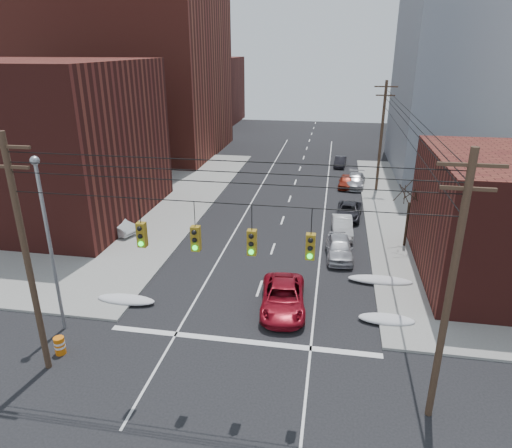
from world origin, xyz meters
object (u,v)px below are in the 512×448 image
at_px(parked_car_c, 349,211).
at_px(parked_car_f, 340,162).
at_px(lot_car_d, 100,187).
at_px(construction_barrel, 60,345).
at_px(parked_car_a, 339,248).
at_px(lot_car_b, 129,194).
at_px(lot_car_c, 41,218).
at_px(parked_car_e, 346,181).
at_px(lot_car_a, 113,224).
at_px(parked_car_b, 342,227).
at_px(parked_car_d, 355,181).
at_px(red_pickup, 283,298).

relative_size(parked_car_c, parked_car_f, 1.23).
distance_m(lot_car_d, construction_barrel, 25.99).
relative_size(parked_car_a, parked_car_c, 0.99).
bearing_deg(lot_car_b, lot_car_c, 144.51).
relative_size(lot_car_d, construction_barrel, 4.50).
relative_size(parked_car_a, parked_car_e, 1.17).
height_order(parked_car_c, lot_car_b, lot_car_b).
bearing_deg(lot_car_b, parked_car_f, -54.16).
distance_m(lot_car_a, lot_car_d, 11.00).
height_order(parked_car_b, parked_car_f, parked_car_b).
height_order(parked_car_d, construction_barrel, parked_car_d).
bearing_deg(parked_car_b, parked_car_c, 79.46).
xyz_separation_m(lot_car_b, lot_car_c, (-4.30, -7.50, 0.01)).
relative_size(parked_car_d, lot_car_c, 0.99).
distance_m(parked_car_a, parked_car_c, 8.27).
bearing_deg(parked_car_d, red_pickup, -94.92).
relative_size(red_pickup, parked_car_a, 1.18).
bearing_deg(parked_car_d, construction_barrel, -109.92).
distance_m(parked_car_d, lot_car_c, 30.53).
bearing_deg(lot_car_b, parked_car_a, -120.03).
relative_size(parked_car_e, lot_car_b, 0.78).
xyz_separation_m(parked_car_f, lot_car_a, (-17.65, -25.28, 0.21)).
xyz_separation_m(lot_car_a, construction_barrel, (4.35, -14.61, -0.36)).
bearing_deg(parked_car_c, lot_car_c, -159.38).
height_order(parked_car_a, parked_car_b, parked_car_a).
height_order(parked_car_b, construction_barrel, parked_car_b).
distance_m(parked_car_a, construction_barrel, 18.84).
bearing_deg(parked_car_f, lot_car_a, -120.17).
height_order(parked_car_c, parked_car_f, parked_car_c).
bearing_deg(parked_car_c, parked_car_f, 97.91).
bearing_deg(parked_car_c, parked_car_a, -89.85).
relative_size(red_pickup, lot_car_c, 1.11).
xyz_separation_m(parked_car_f, lot_car_d, (-23.63, -16.05, 0.24)).
bearing_deg(lot_car_d, parked_car_c, -111.71).
bearing_deg(parked_car_f, parked_car_e, -81.02).
xyz_separation_m(parked_car_a, lot_car_a, (-17.65, 1.27, 0.06)).
bearing_deg(construction_barrel, parked_car_b, 52.44).
bearing_deg(lot_car_a, lot_car_d, 55.48).
relative_size(parked_car_c, parked_car_d, 0.96).
height_order(parked_car_b, lot_car_a, lot_car_a).
distance_m(parked_car_b, lot_car_a, 18.12).
relative_size(parked_car_e, lot_car_c, 0.80).
relative_size(parked_car_a, lot_car_b, 0.92).
bearing_deg(parked_car_a, lot_car_a, 171.83).
xyz_separation_m(parked_car_d, lot_car_d, (-25.23, -7.38, 0.16)).
bearing_deg(parked_car_d, parked_car_a, -89.53).
bearing_deg(parked_car_b, lot_car_a, -173.30).
bearing_deg(lot_car_d, lot_car_b, -128.11).
relative_size(lot_car_a, lot_car_b, 0.84).
bearing_deg(construction_barrel, parked_car_c, 56.89).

